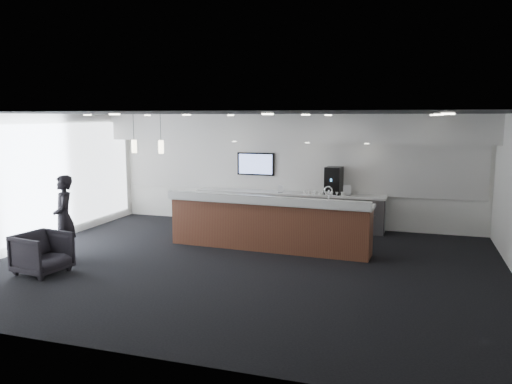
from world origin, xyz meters
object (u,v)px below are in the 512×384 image
(armchair, at_px, (42,253))
(lounge_guest, at_px, (64,218))
(coffee_machine, at_px, (334,181))
(service_counter, at_px, (268,224))

(armchair, distance_m, lounge_guest, 1.09)
(coffee_machine, relative_size, armchair, 0.81)
(service_counter, distance_m, lounge_guest, 4.31)
(coffee_machine, height_order, armchair, coffee_machine)
(service_counter, bearing_deg, lounge_guest, -149.25)
(coffee_machine, xyz_separation_m, armchair, (-4.64, -5.35, -0.91))
(lounge_guest, bearing_deg, service_counter, 79.16)
(service_counter, height_order, coffee_machine, coffee_machine)
(service_counter, bearing_deg, coffee_machine, 68.46)
(service_counter, height_order, armchair, service_counter)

